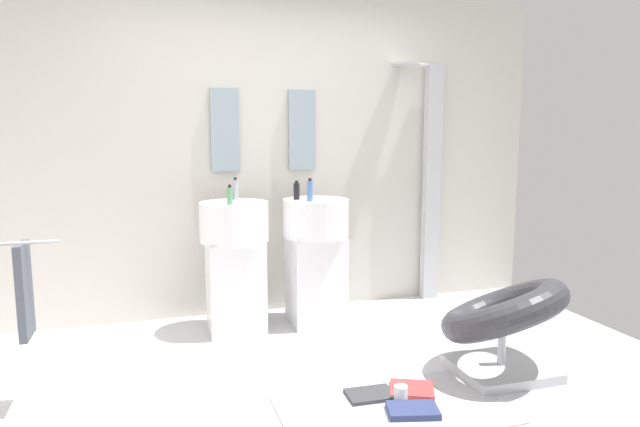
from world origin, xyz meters
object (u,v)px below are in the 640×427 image
object	(u,v)px
pedestal_sink_left	(235,261)
soap_bottle_blue	(310,191)
soap_bottle_black	(297,191)
magazine_charcoal	(370,395)
lounge_chair	(503,318)
soap_bottle_green	(230,196)
soap_bottle_grey	(235,189)
magazine_red	(412,389)
coffee_mug	(401,394)
pedestal_sink_right	(316,255)
magazine_navy	(413,410)
towel_rack	(19,295)
shower_column	(430,178)

from	to	relation	value
pedestal_sink_left	soap_bottle_blue	world-z (taller)	soap_bottle_blue
soap_bottle_blue	soap_bottle_black	xyz separation A→B (m)	(-0.07, 0.14, -0.01)
magazine_charcoal	soap_bottle_black	bearing A→B (deg)	95.27
lounge_chair	soap_bottle_green	distance (m)	1.96
soap_bottle_green	soap_bottle_grey	size ratio (longest dim) A/B	0.83
magazine_red	coffee_mug	xyz separation A→B (m)	(-0.12, -0.11, 0.04)
pedestal_sink_right	soap_bottle_green	xyz separation A→B (m)	(-0.67, -0.14, 0.50)
pedestal_sink_left	lounge_chair	distance (m)	1.90
lounge_chair	magazine_charcoal	distance (m)	0.95
magazine_charcoal	soap_bottle_blue	size ratio (longest dim) A/B	1.53
magazine_navy	soap_bottle_green	distance (m)	1.87
magazine_red	lounge_chair	bearing A→B (deg)	31.38
towel_rack	soap_bottle_black	size ratio (longest dim) A/B	6.67
pedestal_sink_right	coffee_mug	xyz separation A→B (m)	(0.06, -1.41, -0.47)
soap_bottle_black	magazine_navy	bearing A→B (deg)	-82.21
magazine_red	soap_bottle_black	xyz separation A→B (m)	(-0.32, 1.33, 1.01)
pedestal_sink_left	soap_bottle_grey	size ratio (longest dim) A/B	6.37
magazine_red	pedestal_sink_right	bearing A→B (deg)	122.45
coffee_mug	soap_bottle_green	distance (m)	1.76
lounge_chair	soap_bottle_blue	world-z (taller)	soap_bottle_blue
magazine_charcoal	soap_bottle_green	size ratio (longest dim) A/B	1.86
lounge_chair	soap_bottle_black	xyz separation A→B (m)	(-0.96, 1.25, 0.68)
magazine_navy	soap_bottle_black	xyz separation A→B (m)	(-0.21, 1.56, 1.00)
pedestal_sink_left	magazine_red	xyz separation A→B (m)	(0.80, -1.31, -0.51)
soap_bottle_green	magazine_charcoal	bearing A→B (deg)	-62.77
towel_rack	soap_bottle_grey	distance (m)	1.70
shower_column	soap_bottle_green	world-z (taller)	shower_column
pedestal_sink_left	magazine_charcoal	distance (m)	1.50
soap_bottle_green	soap_bottle_grey	bearing A→B (deg)	74.25
towel_rack	magazine_navy	distance (m)	2.13
towel_rack	soap_bottle_green	xyz separation A→B (m)	(1.20, 0.75, 0.40)
pedestal_sink_left	magazine_navy	world-z (taller)	pedestal_sink_left
shower_column	magazine_charcoal	xyz separation A→B (m)	(-1.21, -1.64, -1.06)
soap_bottle_black	soap_bottle_green	bearing A→B (deg)	-162.78
soap_bottle_green	shower_column	bearing A→B (deg)	14.84
lounge_chair	magazine_charcoal	xyz separation A→B (m)	(-0.89, -0.07, -0.33)
coffee_mug	soap_bottle_grey	bearing A→B (deg)	112.36
shower_column	soap_bottle_blue	bearing A→B (deg)	-159.63
magazine_navy	coffee_mug	distance (m)	0.13
pedestal_sink_right	soap_bottle_green	distance (m)	0.84
coffee_mug	pedestal_sink_right	bearing A→B (deg)	92.40
magazine_navy	soap_bottle_grey	size ratio (longest dim) A/B	1.56
lounge_chair	coffee_mug	size ratio (longest dim) A/B	11.47
magazine_charcoal	soap_bottle_grey	distance (m)	1.85
pedestal_sink_right	soap_bottle_green	world-z (taller)	soap_bottle_green
shower_column	magazine_red	size ratio (longest dim) A/B	8.41
magazine_red	soap_bottle_green	xyz separation A→B (m)	(-0.85, 1.17, 1.01)
pedestal_sink_left	soap_bottle_green	distance (m)	0.52
pedestal_sink_left	soap_bottle_grey	world-z (taller)	soap_bottle_grey
towel_rack	magazine_charcoal	xyz separation A→B (m)	(1.79, -0.41, -0.61)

